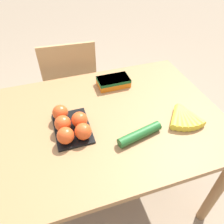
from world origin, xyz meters
name	(u,v)px	position (x,y,z in m)	size (l,w,h in m)	color
ground_plane	(112,188)	(0.00, 0.00, 0.00)	(12.00, 12.00, 0.00)	gray
dining_table	(112,130)	(0.00, 0.00, 0.66)	(1.17, 0.91, 0.77)	#9E7044
chair	(72,91)	(-0.13, 0.68, 0.49)	(0.45, 0.43, 0.95)	tan
banana_bunch	(183,117)	(0.35, -0.14, 0.79)	(0.19, 0.19, 0.04)	brown
tomato_pack	(70,125)	(-0.23, -0.04, 0.82)	(0.18, 0.26, 0.09)	black
carrot_bag	(113,81)	(0.10, 0.27, 0.80)	(0.20, 0.12, 0.05)	orange
cucumber_near	(140,134)	(0.08, -0.18, 0.80)	(0.24, 0.10, 0.05)	#236028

